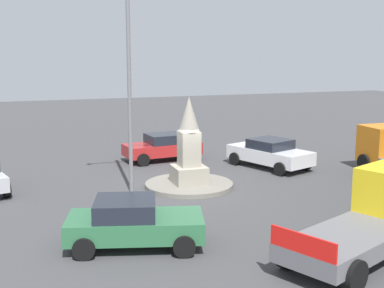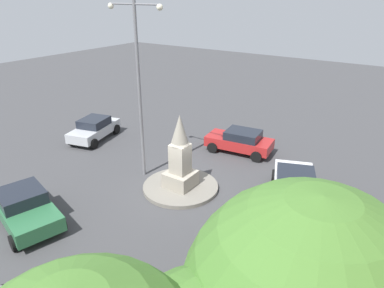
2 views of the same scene
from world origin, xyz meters
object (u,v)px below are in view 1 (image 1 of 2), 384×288
object	(u,v)px
truck_yellow_approaching	(377,216)
car_red_parked_left	(163,147)
car_green_waiting	(133,222)
car_white_passing	(270,153)
streetlamp	(129,60)
monument	(189,147)

from	to	relation	value
truck_yellow_approaching	car_red_parked_left	bearing A→B (deg)	100.11
car_green_waiting	truck_yellow_approaching	world-z (taller)	truck_yellow_approaching
car_green_waiting	car_white_passing	world-z (taller)	car_green_waiting
streetlamp	car_green_waiting	world-z (taller)	streetlamp
streetlamp	car_red_parked_left	bearing A→B (deg)	62.11
car_green_waiting	truck_yellow_approaching	xyz separation A→B (m)	(6.59, -2.55, 0.29)
streetlamp	truck_yellow_approaching	distance (m)	10.94
monument	streetlamp	xyz separation A→B (m)	(-2.45, 0.08, 3.60)
monument	car_green_waiting	bearing A→B (deg)	-122.09
car_green_waiting	truck_yellow_approaching	distance (m)	7.08
car_white_passing	truck_yellow_approaching	world-z (taller)	truck_yellow_approaching
truck_yellow_approaching	car_green_waiting	bearing A→B (deg)	158.84
monument	car_red_parked_left	world-z (taller)	monument
car_white_passing	car_red_parked_left	xyz separation A→B (m)	(-4.50, 3.26, 0.00)
streetlamp	car_green_waiting	bearing A→B (deg)	-101.72
streetlamp	car_red_parked_left	distance (m)	7.66
car_green_waiting	car_red_parked_left	world-z (taller)	car_green_waiting
streetlamp	car_green_waiting	xyz separation A→B (m)	(-1.24, -5.97, -4.58)
car_white_passing	truck_yellow_approaching	distance (m)	10.88
car_green_waiting	car_red_parked_left	bearing A→B (deg)	70.17
streetlamp	car_red_parked_left	size ratio (longest dim) A/B	2.20
car_white_passing	truck_yellow_approaching	xyz separation A→B (m)	(-2.01, -10.68, 0.31)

